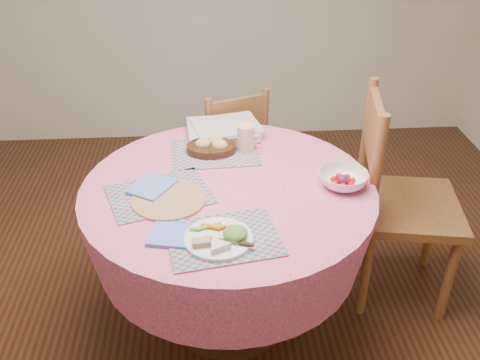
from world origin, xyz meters
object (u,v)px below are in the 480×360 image
Objects in this scene: dinner_plate at (221,238)px; fruit_bowl at (343,179)px; wicker_trivet at (169,200)px; latte_mug at (246,138)px; dining_table at (229,224)px; bread_bowl at (212,146)px; chair_back at (229,153)px; chair_right at (397,197)px.

dinner_plate is 0.63m from fruit_bowl.
wicker_trivet is 0.53m from latte_mug.
fruit_bowl reaches higher than dining_table.
bread_bowl is 0.63m from fruit_bowl.
dinner_plate is at bearing 65.52° from chair_back.
chair_right is at bearing 13.46° from wicker_trivet.
latte_mug reaches higher than dinner_plate.
wicker_trivet is 0.35m from dinner_plate.
latte_mug reaches higher than bread_bowl.
chair_right reaches higher than dining_table.
chair_right is 4.28× the size of dinner_plate.
chair_right reaches higher than latte_mug.
dining_table is 0.38m from bread_bowl.
latte_mug is at bearing 78.05° from dinner_plate.
bread_bowl is at bearing 148.40° from fruit_bowl.
chair_back is 1.02m from fruit_bowl.
chair_right is at bearing 118.37° from chair_back.
latte_mug reaches higher than chair_back.
fruit_bowl reaches higher than wicker_trivet.
chair_back is at bearing 116.82° from fruit_bowl.
chair_back is (-0.76, 0.67, -0.10)m from chair_right.
dinner_plate is at bearing -146.39° from fruit_bowl.
latte_mug is at bearing 75.94° from chair_back.
dinner_plate is at bearing 132.30° from chair_right.
latte_mug is at bearing 3.10° from bread_bowl.
fruit_bowl is (-0.33, -0.19, 0.23)m from chair_right.
chair_right is at bearing 29.84° from fruit_bowl.
dining_table is 1.17× the size of chair_right.
chair_right is at bearing -12.23° from latte_mug.
dining_table is 0.82m from chair_right.
chair_back is 3.50× the size of dinner_plate.
dining_table is 0.42m from latte_mug.
chair_right is 4.63× the size of bread_bowl.
chair_back is 4.00× the size of fruit_bowl.
dining_table is 4.13× the size of wicker_trivet.
fruit_bowl is (0.52, 0.35, 0.01)m from dinner_plate.
dining_table is at bearing 83.15° from dinner_plate.
dinner_plate is (0.20, -0.28, 0.02)m from wicker_trivet.
fruit_bowl reaches higher than dinner_plate.
dining_table is 0.33m from wicker_trivet.
wicker_trivet is 0.44m from bread_bowl.
dining_table is 0.84m from chair_back.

